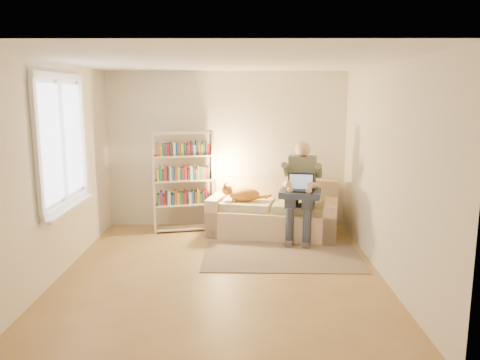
{
  "coord_description": "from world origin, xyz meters",
  "views": [
    {
      "loc": [
        0.27,
        -5.57,
        2.22
      ],
      "look_at": [
        0.23,
        1.0,
        1.02
      ],
      "focal_mm": 35.0,
      "sensor_mm": 36.0,
      "label": 1
    }
  ],
  "objects_px": {
    "person": "(301,185)",
    "bookshelf": "(183,176)",
    "sofa": "(273,215)",
    "cat": "(242,194)",
    "laptop": "(302,187)"
  },
  "relations": [
    {
      "from": "bookshelf",
      "to": "sofa",
      "type": "bearing_deg",
      "value": -18.18
    },
    {
      "from": "laptop",
      "to": "bookshelf",
      "type": "bearing_deg",
      "value": 175.65
    },
    {
      "from": "sofa",
      "to": "bookshelf",
      "type": "bearing_deg",
      "value": -174.18
    },
    {
      "from": "sofa",
      "to": "person",
      "type": "bearing_deg",
      "value": -18.91
    },
    {
      "from": "sofa",
      "to": "cat",
      "type": "bearing_deg",
      "value": -165.27
    },
    {
      "from": "person",
      "to": "laptop",
      "type": "xyz_separation_m",
      "value": [
        -0.0,
        -0.15,
        0.01
      ]
    },
    {
      "from": "sofa",
      "to": "cat",
      "type": "distance_m",
      "value": 0.62
    },
    {
      "from": "laptop",
      "to": "cat",
      "type": "bearing_deg",
      "value": 170.21
    },
    {
      "from": "cat",
      "to": "laptop",
      "type": "distance_m",
      "value": 1.0
    },
    {
      "from": "cat",
      "to": "bookshelf",
      "type": "relative_size",
      "value": 0.45
    },
    {
      "from": "sofa",
      "to": "laptop",
      "type": "height_order",
      "value": "laptop"
    },
    {
      "from": "person",
      "to": "bookshelf",
      "type": "relative_size",
      "value": 0.91
    },
    {
      "from": "person",
      "to": "bookshelf",
      "type": "height_order",
      "value": "bookshelf"
    },
    {
      "from": "sofa",
      "to": "bookshelf",
      "type": "height_order",
      "value": "bookshelf"
    },
    {
      "from": "cat",
      "to": "laptop",
      "type": "xyz_separation_m",
      "value": [
        0.91,
        -0.37,
        0.19
      ]
    }
  ]
}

